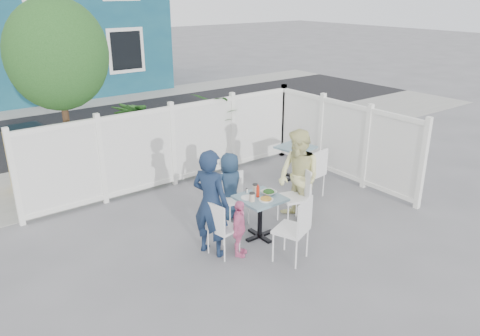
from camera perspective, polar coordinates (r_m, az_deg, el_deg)
ground at (r=7.66m, az=0.42°, el=-7.67°), size 80.00×80.00×0.00m
near_sidewalk at (r=10.65m, az=-12.16°, el=0.33°), size 24.00×2.60×0.01m
street at (r=13.95m, az=-18.80°, el=4.56°), size 24.00×5.00×0.01m
far_sidewalk at (r=16.85m, az=-22.34°, el=6.79°), size 24.00×1.60×0.01m
fence_back at (r=9.26m, az=-8.19°, el=2.56°), size 5.86×0.08×1.60m
fence_right at (r=9.69m, az=12.41°, el=3.12°), size 0.08×3.66×1.60m
tree at (r=9.04m, az=-21.38°, el=12.71°), size 1.80×1.62×3.59m
utility_cabinet at (r=9.99m, az=-24.48°, el=1.05°), size 0.67×0.50×1.18m
potted_shrub_a at (r=9.67m, az=-12.30°, el=3.33°), size 1.30×1.30×1.64m
potted_shrub_b at (r=10.39m, az=-3.45°, el=5.06°), size 1.85×1.93×1.67m
main_table at (r=7.25m, az=2.47°, el=-4.69°), size 0.65×0.65×0.69m
spare_table at (r=9.62m, az=6.77°, el=1.75°), size 0.74×0.74×0.69m
chair_left at (r=6.78m, az=-2.46°, el=-6.94°), size 0.44×0.45×0.86m
chair_right at (r=7.74m, az=7.04°, el=-2.90°), size 0.52×0.54×0.96m
chair_back at (r=7.80m, az=-0.67°, el=-3.10°), size 0.47×0.46×0.84m
chair_near at (r=6.66m, az=6.92°, el=-6.95°), size 0.57×0.56×0.98m
chair_spare at (r=8.72m, az=9.05°, el=-0.23°), size 0.48×0.47×0.96m
man at (r=6.73m, az=-3.60°, el=-4.29°), size 0.58×0.69×1.61m
woman at (r=7.70m, az=7.15°, el=-1.15°), size 0.67×0.82×1.59m
boy at (r=7.85m, az=-1.24°, el=-2.23°), size 0.59×0.41×1.16m
toddler at (r=6.81m, az=-0.10°, el=-7.40°), size 0.53×0.49×0.87m
plate_main at (r=7.09m, az=3.19°, el=-3.86°), size 0.23×0.23×0.01m
plate_side at (r=7.15m, az=0.92°, el=-3.63°), size 0.20×0.20×0.01m
salad_bowl at (r=7.28m, az=3.52°, el=-3.03°), size 0.23×0.23×0.06m
coffee_cup_a at (r=7.02m, az=1.48°, el=-3.60°), size 0.08×0.08×0.12m
coffee_cup_b at (r=7.33m, az=1.87°, el=-2.51°), size 0.08×0.08×0.13m
ketchup_bottle at (r=7.16m, az=2.19°, el=-2.92°), size 0.05×0.05×0.17m
salt_shaker at (r=7.32m, az=0.86°, el=-2.81°), size 0.03×0.03×0.07m
pepper_shaker at (r=7.32m, az=0.81°, el=-2.76°), size 0.03×0.03×0.07m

